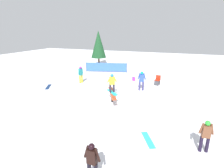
{
  "coord_description": "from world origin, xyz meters",
  "views": [
    {
      "loc": [
        10.47,
        3.93,
        4.73
      ],
      "look_at": [
        0.0,
        0.0,
        1.3
      ],
      "focal_mm": 28.0,
      "sensor_mm": 36.0,
      "label": 1
    }
  ],
  "objects": [
    {
      "name": "bystander_black",
      "position": [
        6.36,
        1.71,
        0.77
      ],
      "size": [
        0.21,
        0.61,
        1.37
      ],
      "rotation": [
        0.0,
        0.0,
        4.66
      ],
      "color": "black",
      "rests_on": "ground"
    },
    {
      "name": "loose_snowboard_white",
      "position": [
        2.7,
        -4.92,
        0.01
      ],
      "size": [
        0.83,
        1.27,
        0.02
      ],
      "primitive_type": "cube",
      "rotation": [
        0.0,
        0.0,
        5.18
      ],
      "color": "silver",
      "rests_on": "ground"
    },
    {
      "name": "bystander_brown",
      "position": [
        3.53,
        5.29,
        0.78
      ],
      "size": [
        0.25,
        0.57,
        1.39
      ],
      "rotation": [
        0.0,
        0.0,
        1.76
      ],
      "color": "black",
      "rests_on": "ground"
    },
    {
      "name": "safety_fence",
      "position": [
        -8.24,
        -3.82,
        0.6
      ],
      "size": [
        1.24,
        4.71,
        1.1
      ],
      "rotation": [
        0.0,
        0.0,
        4.96
      ],
      "color": "blue",
      "rests_on": "ground"
    },
    {
      "name": "main_rider_on_rail",
      "position": [
        0.0,
        0.0,
        1.33
      ],
      "size": [
        1.14,
        1.12,
        1.3
      ],
      "rotation": [
        0.0,
        0.0,
        0.77
      ],
      "color": "#1EBBC1",
      "rests_on": "rail_feature"
    },
    {
      "name": "pine_tree_near",
      "position": [
        -12.19,
        -6.59,
        2.89
      ],
      "size": [
        2.09,
        2.09,
        4.75
      ],
      "color": "#4C331E",
      "rests_on": "ground"
    },
    {
      "name": "snow_kicker_ramp",
      "position": [
        -1.91,
        -0.98,
        0.24
      ],
      "size": [
        2.29,
        2.16,
        0.47
      ],
      "primitive_type": "cube",
      "rotation": [
        0.0,
        0.0,
        0.48
      ],
      "color": "white",
      "rests_on": "ground"
    },
    {
      "name": "bystander_teal",
      "position": [
        -3.32,
        -4.36,
        0.88
      ],
      "size": [
        0.66,
        0.28,
        1.56
      ],
      "rotation": [
        0.0,
        0.0,
        2.95
      ],
      "color": "gold",
      "rests_on": "ground"
    },
    {
      "name": "folding_chair",
      "position": [
        -5.14,
        2.45,
        0.41
      ],
      "size": [
        0.52,
        0.52,
        0.88
      ],
      "rotation": [
        0.0,
        0.0,
        1.35
      ],
      "color": "#3F3F44",
      "rests_on": "ground"
    },
    {
      "name": "bystander_blue",
      "position": [
        -3.15,
        1.39,
        0.89
      ],
      "size": [
        0.32,
        0.68,
        1.58
      ],
      "rotation": [
        0.0,
        0.0,
        1.87
      ],
      "color": "navy",
      "rests_on": "ground"
    },
    {
      "name": "loose_snowboard_navy",
      "position": [
        -1.17,
        -6.4,
        0.01
      ],
      "size": [
        1.38,
        0.91,
        0.02
      ],
      "primitive_type": "cube",
      "rotation": [
        0.0,
        0.0,
        0.49
      ],
      "color": "navy",
      "rests_on": "ground"
    },
    {
      "name": "rail_feature",
      "position": [
        0.0,
        0.0,
        0.59
      ],
      "size": [
        2.33,
        1.38,
        0.7
      ],
      "rotation": [
        0.0,
        0.0,
        0.48
      ],
      "color": "black",
      "rests_on": "ground"
    },
    {
      "name": "loose_snowboard_cyan",
      "position": [
        3.54,
        3.07,
        0.01
      ],
      "size": [
        1.23,
        0.82,
        0.02
      ],
      "primitive_type": "cube",
      "rotation": [
        0.0,
        0.0,
        3.62
      ],
      "color": "#2FC3C9",
      "rests_on": "ground"
    },
    {
      "name": "ground_plane",
      "position": [
        0.0,
        0.0,
        0.0
      ],
      "size": [
        60.0,
        60.0,
        0.0
      ],
      "primitive_type": "plane",
      "color": "white"
    },
    {
      "name": "backpack_on_snow",
      "position": [
        -5.76,
        0.12,
        0.17
      ],
      "size": [
        0.37,
        0.34,
        0.34
      ],
      "primitive_type": "cube",
      "rotation": [
        0.0,
        0.0,
        0.55
      ],
      "color": "purple",
      "rests_on": "ground"
    }
  ]
}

